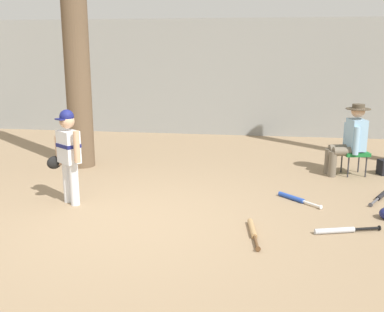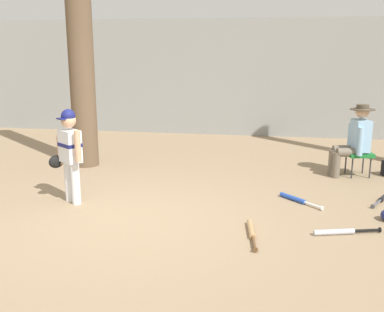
% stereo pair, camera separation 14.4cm
% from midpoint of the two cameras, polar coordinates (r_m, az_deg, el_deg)
% --- Properties ---
extents(ground_plane, '(60.00, 60.00, 0.00)m').
position_cam_midpoint_polar(ground_plane, '(5.74, -8.49, -8.16)').
color(ground_plane, '#937A5B').
extents(concrete_back_wall, '(18.00, 0.36, 2.78)m').
position_cam_midpoint_polar(concrete_back_wall, '(11.39, 0.34, 9.84)').
color(concrete_back_wall, gray).
rests_on(concrete_back_wall, ground).
extents(tree_near_player, '(0.66, 0.66, 5.40)m').
position_cam_midpoint_polar(tree_near_player, '(8.30, -14.94, 14.87)').
color(tree_near_player, brown).
rests_on(tree_near_player, ground).
extents(young_ballplayer, '(0.60, 0.39, 1.31)m').
position_cam_midpoint_polar(young_ballplayer, '(6.36, -15.96, 0.63)').
color(young_ballplayer, white).
rests_on(young_ballplayer, ground).
extents(folding_stool, '(0.47, 0.47, 0.41)m').
position_cam_midpoint_polar(folding_stool, '(8.08, 19.24, 0.27)').
color(folding_stool, '#196B2D').
rests_on(folding_stool, ground).
extents(seated_spectator, '(0.68, 0.54, 1.20)m').
position_cam_midpoint_polar(seated_spectator, '(7.99, 18.73, 2.19)').
color(seated_spectator, '#6B6051').
rests_on(seated_spectator, ground).
extents(bat_black_composite, '(0.46, 0.75, 0.07)m').
position_cam_midpoint_polar(bat_black_composite, '(7.05, 22.14, -4.62)').
color(bat_black_composite, black).
rests_on(bat_black_composite, ground).
extents(bat_wood_tan, '(0.16, 0.81, 0.07)m').
position_cam_midpoint_polar(bat_wood_tan, '(5.37, 6.86, -9.27)').
color(bat_wood_tan, tan).
rests_on(bat_wood_tan, ground).
extents(bat_blue_youth, '(0.57, 0.56, 0.07)m').
position_cam_midpoint_polar(bat_blue_youth, '(6.56, 12.13, -5.22)').
color(bat_blue_youth, '#2347AD').
rests_on(bat_blue_youth, ground).
extents(bat_aluminum_silver, '(0.79, 0.29, 0.07)m').
position_cam_midpoint_polar(bat_aluminum_silver, '(5.59, 17.33, -8.88)').
color(bat_aluminum_silver, '#B7BCC6').
rests_on(bat_aluminum_silver, ground).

